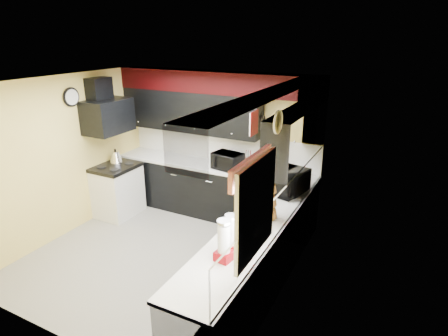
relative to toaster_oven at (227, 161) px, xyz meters
name	(u,v)px	position (x,y,z in m)	size (l,w,h in m)	color
ground	(164,255)	(-0.33, -1.43, -1.08)	(3.60, 3.60, 0.00)	gray
wall_back	(220,143)	(-0.33, 0.37, 0.17)	(3.60, 0.06, 2.50)	#E0C666
wall_right	(286,201)	(1.47, -1.43, 0.17)	(0.06, 3.60, 2.50)	#E0C666
wall_left	(65,157)	(-2.13, -1.43, 0.17)	(0.06, 3.60, 2.50)	#E0C666
ceiling	(153,82)	(-0.33, -1.43, 1.42)	(3.60, 3.60, 0.06)	white
cab_back	(213,191)	(-0.33, 0.07, -0.63)	(3.60, 0.60, 0.90)	black
cab_right	(250,267)	(1.17, -1.73, -0.63)	(0.60, 3.00, 0.90)	black
counter_back	(212,166)	(-0.33, 0.07, -0.16)	(3.62, 0.64, 0.04)	white
counter_right	(251,232)	(1.17, -1.73, -0.16)	(0.64, 3.02, 0.04)	white
splash_back	(220,146)	(-0.33, 0.36, 0.11)	(3.60, 0.02, 0.50)	white
splash_right	(285,206)	(1.46, -1.43, 0.11)	(0.02, 3.60, 0.50)	white
upper_back	(190,111)	(-0.83, 0.20, 0.72)	(2.60, 0.35, 0.70)	black
upper_right	(297,135)	(1.30, -0.53, 0.72)	(0.35, 1.80, 0.70)	black
soffit_back	(215,82)	(-0.33, 0.19, 1.25)	(3.60, 0.36, 0.35)	black
soffit_right	(270,110)	(1.29, -1.61, 1.25)	(0.36, 3.24, 0.35)	black
stove	(118,191)	(-1.83, -0.68, -0.65)	(0.60, 0.75, 0.86)	white
cooktop	(116,167)	(-1.83, -0.68, -0.19)	(0.62, 0.77, 0.06)	black
hood	(108,116)	(-1.88, -0.68, 0.70)	(0.50, 0.78, 0.55)	black
hood_duct	(99,90)	(-2.01, -0.68, 1.12)	(0.24, 0.40, 0.40)	black
window	(256,208)	(1.46, -2.33, 0.47)	(0.03, 0.86, 0.96)	white
valance	(252,167)	(1.40, -2.33, 0.87)	(0.04, 0.88, 0.20)	red
pan_top	(260,107)	(0.49, 0.12, 0.92)	(0.03, 0.22, 0.40)	black
pan_mid	(256,125)	(0.49, -0.01, 0.67)	(0.03, 0.28, 0.46)	black
pan_low	(262,123)	(0.49, 0.25, 0.64)	(0.03, 0.24, 0.42)	black
cut_board	(254,123)	(0.50, -0.13, 0.72)	(0.03, 0.26, 0.35)	white
baskets	(265,201)	(1.19, -1.38, 0.10)	(0.27, 0.27, 0.50)	brown
clock	(71,97)	(-2.10, -1.18, 1.07)	(0.03, 0.30, 0.30)	black
deco_plate	(278,122)	(1.44, -1.78, 1.17)	(0.03, 0.24, 0.24)	white
toaster_oven	(227,161)	(0.00, 0.00, 0.00)	(0.48, 0.40, 0.28)	black
microwave	(288,182)	(1.21, -0.48, 0.02)	(0.59, 0.40, 0.33)	black
utensil_crock	(248,168)	(0.36, 0.02, -0.07)	(0.13, 0.13, 0.14)	silver
knife_block	(274,168)	(0.77, 0.11, -0.04)	(0.09, 0.13, 0.20)	black
kettle	(116,157)	(-1.93, -0.54, -0.06)	(0.22, 0.22, 0.20)	silver
dispenser_a	(231,235)	(1.16, -2.23, 0.06)	(0.15, 0.15, 0.40)	#5D0000
dispenser_b	(224,241)	(1.16, -2.40, 0.08)	(0.16, 0.16, 0.43)	#5F0007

